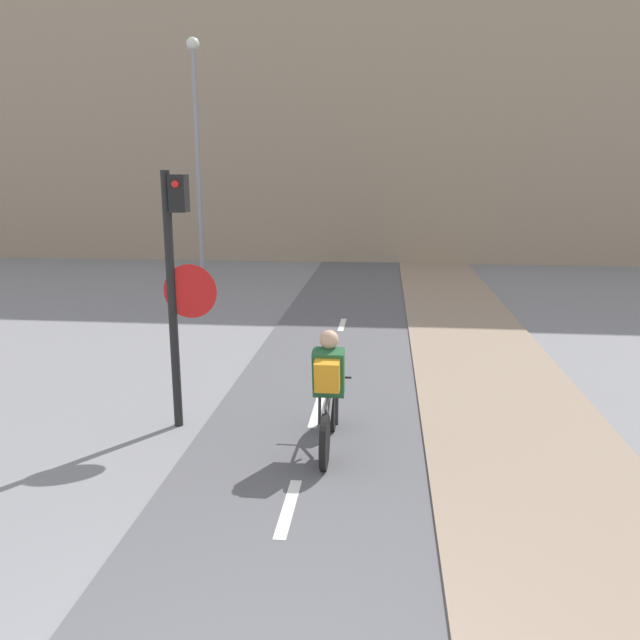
% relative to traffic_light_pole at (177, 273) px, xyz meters
% --- Properties ---
extents(building_row_background, '(60.00, 5.20, 11.76)m').
position_rel_traffic_light_pole_xyz_m(building_row_background, '(1.65, 17.66, 3.90)').
color(building_row_background, gray).
rests_on(building_row_background, ground_plane).
extents(traffic_light_pole, '(0.67, 0.25, 3.22)m').
position_rel_traffic_light_pole_xyz_m(traffic_light_pole, '(0.00, 0.00, 0.00)').
color(traffic_light_pole, black).
rests_on(traffic_light_pole, ground_plane).
extents(street_lamp_far, '(0.36, 0.36, 6.81)m').
position_rel_traffic_light_pole_xyz_m(street_lamp_far, '(-2.88, 10.64, 2.17)').
color(street_lamp_far, gray).
rests_on(street_lamp_far, ground_plane).
extents(cyclist_near, '(0.46, 1.69, 1.45)m').
position_rel_traffic_light_pole_xyz_m(cyclist_near, '(1.91, -0.53, -1.29)').
color(cyclist_near, black).
rests_on(cyclist_near, ground_plane).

